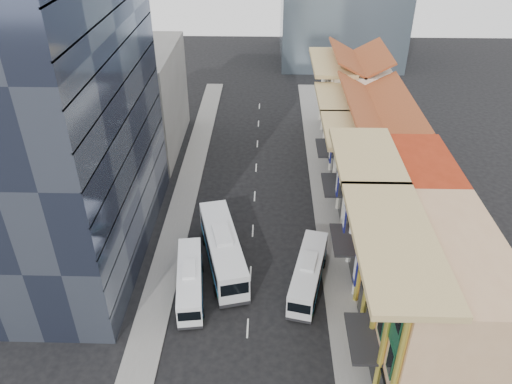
{
  "coord_description": "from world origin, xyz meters",
  "views": [
    {
      "loc": [
        1.53,
        -21.98,
        33.2
      ],
      "look_at": [
        0.39,
        20.59,
        5.98
      ],
      "focal_mm": 35.0,
      "sensor_mm": 36.0,
      "label": 1
    }
  ],
  "objects_px": {
    "office_tower": "(62,114)",
    "bus_right": "(308,273)",
    "shophouse_tan": "(433,307)",
    "bus_left_near": "(190,280)",
    "bus_left_far": "(223,249)"
  },
  "relations": [
    {
      "from": "office_tower",
      "to": "bus_left_far",
      "type": "height_order",
      "value": "office_tower"
    },
    {
      "from": "office_tower",
      "to": "bus_left_near",
      "type": "xyz_separation_m",
      "value": [
        11.5,
        -6.74,
        -13.46
      ]
    },
    {
      "from": "shophouse_tan",
      "to": "bus_left_far",
      "type": "bearing_deg",
      "value": 146.03
    },
    {
      "from": "shophouse_tan",
      "to": "office_tower",
      "type": "relative_size",
      "value": 0.47
    },
    {
      "from": "office_tower",
      "to": "bus_right",
      "type": "bearing_deg",
      "value": -13.84
    },
    {
      "from": "bus_left_far",
      "to": "bus_right",
      "type": "distance_m",
      "value": 8.76
    },
    {
      "from": "bus_left_far",
      "to": "office_tower",
      "type": "bearing_deg",
      "value": 154.77
    },
    {
      "from": "shophouse_tan",
      "to": "bus_right",
      "type": "bearing_deg",
      "value": 135.14
    },
    {
      "from": "office_tower",
      "to": "bus_left_far",
      "type": "relative_size",
      "value": 2.4
    },
    {
      "from": "shophouse_tan",
      "to": "bus_right",
      "type": "height_order",
      "value": "shophouse_tan"
    },
    {
      "from": "bus_left_near",
      "to": "bus_right",
      "type": "xyz_separation_m",
      "value": [
        11.0,
        1.2,
        0.07
      ]
    },
    {
      "from": "shophouse_tan",
      "to": "bus_left_far",
      "type": "relative_size",
      "value": 1.12
    },
    {
      "from": "shophouse_tan",
      "to": "bus_left_near",
      "type": "bearing_deg",
      "value": 159.59
    },
    {
      "from": "bus_right",
      "to": "bus_left_far",
      "type": "bearing_deg",
      "value": 173.96
    },
    {
      "from": "shophouse_tan",
      "to": "bus_left_near",
      "type": "distance_m",
      "value": 21.28
    }
  ]
}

